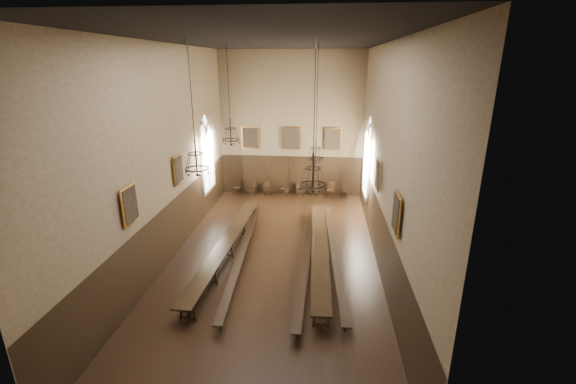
# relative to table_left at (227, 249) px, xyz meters

# --- Properties ---
(floor) EXTENTS (9.00, 18.00, 0.02)m
(floor) POSITION_rel_table_left_xyz_m (2.09, 0.04, -0.40)
(floor) COLOR black
(floor) RESTS_ON ground
(ceiling) EXTENTS (9.00, 18.00, 0.02)m
(ceiling) POSITION_rel_table_left_xyz_m (2.09, 0.04, 8.62)
(ceiling) COLOR black
(ceiling) RESTS_ON ground
(wall_back) EXTENTS (9.00, 0.02, 9.00)m
(wall_back) POSITION_rel_table_left_xyz_m (2.09, 9.05, 4.11)
(wall_back) COLOR #7D6A4D
(wall_back) RESTS_ON ground
(wall_front) EXTENTS (9.00, 0.02, 9.00)m
(wall_front) POSITION_rel_table_left_xyz_m (2.09, -8.97, 4.11)
(wall_front) COLOR #7D6A4D
(wall_front) RESTS_ON ground
(wall_left) EXTENTS (0.02, 18.00, 9.00)m
(wall_left) POSITION_rel_table_left_xyz_m (-2.42, 0.04, 4.11)
(wall_left) COLOR #7D6A4D
(wall_left) RESTS_ON ground
(wall_right) EXTENTS (0.02, 18.00, 9.00)m
(wall_right) POSITION_rel_table_left_xyz_m (6.60, 0.04, 4.11)
(wall_right) COLOR #7D6A4D
(wall_right) RESTS_ON ground
(wainscot_panelling) EXTENTS (9.00, 18.00, 2.50)m
(wainscot_panelling) POSITION_rel_table_left_xyz_m (2.09, 0.04, 0.86)
(wainscot_panelling) COLOR black
(wainscot_panelling) RESTS_ON floor
(table_left) EXTENTS (1.20, 10.03, 0.78)m
(table_left) POSITION_rel_table_left_xyz_m (0.00, 0.00, 0.00)
(table_left) COLOR black
(table_left) RESTS_ON floor
(table_right) EXTENTS (0.94, 9.87, 0.77)m
(table_right) POSITION_rel_table_left_xyz_m (4.09, 0.02, -0.01)
(table_right) COLOR black
(table_right) RESTS_ON floor
(bench_left_outer) EXTENTS (0.44, 9.02, 0.41)m
(bench_left_outer) POSITION_rel_table_left_xyz_m (-0.47, 0.14, -0.13)
(bench_left_outer) COLOR black
(bench_left_outer) RESTS_ON floor
(bench_left_inner) EXTENTS (0.86, 10.54, 0.47)m
(bench_left_inner) POSITION_rel_table_left_xyz_m (0.72, -0.01, -0.09)
(bench_left_inner) COLOR black
(bench_left_inner) RESTS_ON floor
(bench_right_inner) EXTENTS (0.54, 10.74, 0.48)m
(bench_right_inner) POSITION_rel_table_left_xyz_m (3.55, -0.07, -0.08)
(bench_right_inner) COLOR black
(bench_right_inner) RESTS_ON floor
(bench_right_outer) EXTENTS (0.87, 10.35, 0.47)m
(bench_right_outer) POSITION_rel_table_left_xyz_m (4.71, 0.20, -0.09)
(bench_right_outer) COLOR black
(bench_right_outer) RESTS_ON floor
(chair_0) EXTENTS (0.49, 0.49, 0.94)m
(chair_0) POSITION_rel_table_left_xyz_m (-1.43, 8.63, -0.11)
(chair_0) COLOR black
(chair_0) RESTS_ON floor
(chair_1) EXTENTS (0.45, 0.45, 0.92)m
(chair_1) POSITION_rel_table_left_xyz_m (-0.36, 8.51, -0.11)
(chair_1) COLOR black
(chair_1) RESTS_ON floor
(chair_2) EXTENTS (0.49, 0.49, 0.91)m
(chair_2) POSITION_rel_table_left_xyz_m (0.55, 8.58, -0.12)
(chair_2) COLOR black
(chair_2) RESTS_ON floor
(chair_3) EXTENTS (0.54, 0.54, 0.95)m
(chair_3) POSITION_rel_table_left_xyz_m (1.67, 8.59, -0.10)
(chair_3) COLOR black
(chair_3) RESTS_ON floor
(chair_4) EXTENTS (0.49, 0.49, 0.92)m
(chair_4) POSITION_rel_table_left_xyz_m (2.68, 8.63, -0.11)
(chair_4) COLOR black
(chair_4) RESTS_ON floor
(chair_5) EXTENTS (0.48, 0.48, 0.90)m
(chair_5) POSITION_rel_table_left_xyz_m (3.64, 8.64, -0.12)
(chair_5) COLOR black
(chair_5) RESTS_ON floor
(chair_6) EXTENTS (0.54, 0.54, 1.03)m
(chair_6) POSITION_rel_table_left_xyz_m (4.69, 8.51, -0.08)
(chair_6) COLOR black
(chair_6) RESTS_ON floor
(chair_7) EXTENTS (0.50, 0.50, 0.92)m
(chair_7) POSITION_rel_table_left_xyz_m (5.56, 8.56, -0.11)
(chair_7) COLOR black
(chair_7) RESTS_ON floor
(chandelier_back_left) EXTENTS (0.81, 0.81, 4.34)m
(chandelier_back_left) POSITION_rel_table_left_xyz_m (-0.18, 2.43, 4.72)
(chandelier_back_left) COLOR black
(chandelier_back_left) RESTS_ON ceiling
(chandelier_back_right) EXTENTS (0.78, 0.78, 5.24)m
(chandelier_back_right) POSITION_rel_table_left_xyz_m (3.78, 2.87, 3.90)
(chandelier_back_right) COLOR black
(chandelier_back_right) RESTS_ON ceiling
(chandelier_front_left) EXTENTS (0.81, 0.81, 4.31)m
(chandelier_front_left) POSITION_rel_table_left_xyz_m (-0.10, -2.84, 4.74)
(chandelier_front_left) COLOR black
(chandelier_front_left) RESTS_ON ceiling
(chandelier_front_right) EXTENTS (0.92, 0.92, 5.00)m
(chandelier_front_right) POSITION_rel_table_left_xyz_m (3.78, -2.12, 4.08)
(chandelier_front_right) COLOR black
(chandelier_front_right) RESTS_ON ceiling
(portrait_back_0) EXTENTS (1.10, 0.12, 1.40)m
(portrait_back_0) POSITION_rel_table_left_xyz_m (-0.51, 8.92, 3.31)
(portrait_back_0) COLOR gold
(portrait_back_0) RESTS_ON wall_back
(portrait_back_1) EXTENTS (1.10, 0.12, 1.40)m
(portrait_back_1) POSITION_rel_table_left_xyz_m (2.09, 8.92, 3.31)
(portrait_back_1) COLOR gold
(portrait_back_1) RESTS_ON wall_back
(portrait_back_2) EXTENTS (1.10, 0.12, 1.40)m
(portrait_back_2) POSITION_rel_table_left_xyz_m (4.69, 8.92, 3.31)
(portrait_back_2) COLOR gold
(portrait_back_2) RESTS_ON wall_back
(portrait_left_0) EXTENTS (0.12, 1.00, 1.30)m
(portrait_left_0) POSITION_rel_table_left_xyz_m (-2.29, 1.04, 3.31)
(portrait_left_0) COLOR gold
(portrait_left_0) RESTS_ON wall_left
(portrait_left_1) EXTENTS (0.12, 1.00, 1.30)m
(portrait_left_1) POSITION_rel_table_left_xyz_m (-2.29, -3.46, 3.31)
(portrait_left_1) COLOR gold
(portrait_left_1) RESTS_ON wall_left
(portrait_right_0) EXTENTS (0.12, 1.00, 1.30)m
(portrait_right_0) POSITION_rel_table_left_xyz_m (6.47, 1.04, 3.31)
(portrait_right_0) COLOR gold
(portrait_right_0) RESTS_ON wall_right
(portrait_right_1) EXTENTS (0.12, 1.00, 1.30)m
(portrait_right_1) POSITION_rel_table_left_xyz_m (6.47, -3.46, 3.31)
(portrait_right_1) COLOR gold
(portrait_right_1) RESTS_ON wall_right
(window_right) EXTENTS (0.20, 2.20, 4.60)m
(window_right) POSITION_rel_table_left_xyz_m (6.52, 5.54, 3.01)
(window_right) COLOR white
(window_right) RESTS_ON wall_right
(window_left) EXTENTS (0.20, 2.20, 4.60)m
(window_left) POSITION_rel_table_left_xyz_m (-2.34, 5.54, 3.01)
(window_left) COLOR white
(window_left) RESTS_ON wall_left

